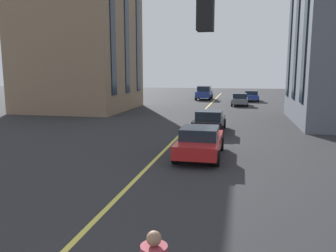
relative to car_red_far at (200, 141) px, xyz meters
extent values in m
cube|color=#D8C64C|center=(7.70, 1.83, -0.70)|extent=(80.00, 0.16, 0.01)
cube|color=#B21E1E|center=(0.05, 0.00, -0.11)|extent=(4.40, 1.80, 0.55)
cube|color=#19232D|center=(-0.17, 0.00, 0.42)|extent=(1.85, 1.58, 0.50)
cylinder|color=black|center=(1.50, 0.86, -0.38)|extent=(0.64, 0.22, 0.64)
cylinder|color=black|center=(1.50, -0.86, -0.38)|extent=(0.64, 0.22, 0.64)
cylinder|color=black|center=(-1.40, 0.86, -0.38)|extent=(0.64, 0.22, 0.64)
cylinder|color=black|center=(-1.40, -0.86, -0.38)|extent=(0.64, 0.22, 0.64)
cube|color=navy|center=(31.19, -3.07, -0.11)|extent=(4.40, 1.80, 0.55)
cube|color=#19232D|center=(30.97, -3.07, 0.42)|extent=(1.85, 1.58, 0.50)
cylinder|color=black|center=(32.64, -2.20, -0.38)|extent=(0.64, 0.22, 0.64)
cylinder|color=black|center=(32.64, -3.93, -0.38)|extent=(0.64, 0.22, 0.64)
cylinder|color=black|center=(29.74, -2.20, -0.38)|extent=(0.64, 0.22, 0.64)
cylinder|color=black|center=(29.74, -3.93, -0.38)|extent=(0.64, 0.22, 0.64)
cube|color=black|center=(6.67, 0.20, -0.11)|extent=(4.40, 1.80, 0.55)
cube|color=#19232D|center=(6.45, 0.20, 0.42)|extent=(1.85, 1.58, 0.50)
cylinder|color=black|center=(8.13, 1.06, -0.38)|extent=(0.64, 0.22, 0.64)
cylinder|color=black|center=(8.13, -0.67, -0.38)|extent=(0.64, 0.22, 0.64)
cylinder|color=black|center=(5.22, 1.06, -0.38)|extent=(0.64, 0.22, 0.64)
cylinder|color=black|center=(5.22, -0.67, -0.38)|extent=(0.64, 0.22, 0.64)
cube|color=slate|center=(24.58, -1.61, -0.13)|extent=(3.90, 1.75, 0.55)
cube|color=#19232D|center=(24.39, -1.61, 0.42)|extent=(1.64, 1.54, 0.55)
cylinder|color=black|center=(25.87, -0.77, -0.40)|extent=(0.60, 0.21, 0.60)
cylinder|color=black|center=(25.87, -2.45, -0.40)|extent=(0.60, 0.21, 0.60)
cylinder|color=black|center=(23.30, -0.77, -0.40)|extent=(0.60, 0.21, 0.60)
cylinder|color=black|center=(23.30, -2.45, -0.40)|extent=(0.60, 0.21, 0.60)
cube|color=navy|center=(32.32, 3.30, 0.08)|extent=(4.70, 1.95, 0.80)
cube|color=#19232D|center=(32.32, 3.30, 0.83)|extent=(2.58, 1.72, 0.70)
cylinder|color=black|center=(30.77, 2.37, -0.32)|extent=(0.76, 0.27, 0.76)
cylinder|color=black|center=(30.77, 4.24, -0.32)|extent=(0.76, 0.27, 0.76)
cylinder|color=black|center=(33.87, 2.37, -0.32)|extent=(0.76, 0.27, 0.76)
cylinder|color=black|center=(33.87, 4.24, -0.32)|extent=(0.76, 0.27, 0.76)
sphere|color=#8C664C|center=(-10.54, -0.63, 0.81)|extent=(0.21, 0.21, 0.21)
cube|color=black|center=(-8.32, -1.04, 4.25)|extent=(0.36, 0.30, 0.90)
sphere|color=gold|center=(-8.32, -1.04, 4.25)|extent=(0.18, 0.18, 0.18)
sphere|color=green|center=(-8.32, -1.04, 3.95)|extent=(0.18, 0.18, 0.18)
cube|color=#846B51|center=(17.15, 14.19, 5.66)|extent=(10.97, 9.72, 12.72)
cube|color=#19232D|center=(13.49, 9.28, 5.91)|extent=(1.10, 0.10, 9.67)
cube|color=#19232D|center=(17.15, 9.28, 5.91)|extent=(1.10, 0.10, 9.67)
cube|color=#19232D|center=(20.80, 9.28, 5.91)|extent=(1.10, 0.10, 9.67)
cube|color=#19232D|center=(8.75, -5.62, 5.90)|extent=(1.10, 0.10, 9.65)
cube|color=#19232D|center=(12.33, -5.62, 5.90)|extent=(1.10, 0.10, 9.65)
cube|color=#19232D|center=(15.90, -5.62, 5.90)|extent=(1.10, 0.10, 9.65)
camera|label=1|loc=(-14.66, -1.72, 3.04)|focal=35.82mm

